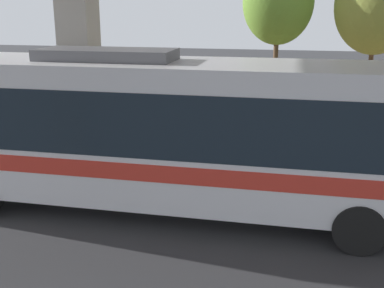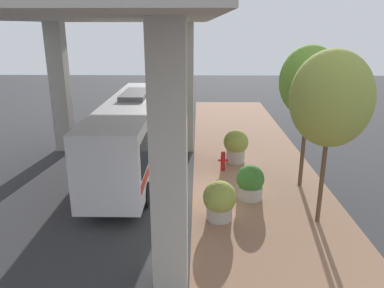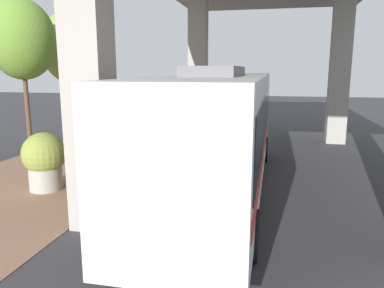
% 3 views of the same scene
% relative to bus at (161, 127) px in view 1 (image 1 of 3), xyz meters
% --- Properties ---
extents(ground_plane, '(80.00, 80.00, 0.00)m').
position_rel_bus_xyz_m(ground_plane, '(-3.01, 2.99, -1.99)').
color(ground_plane, '#38383A').
rests_on(ground_plane, ground).
extents(sidewalk_strip, '(6.00, 40.00, 0.02)m').
position_rel_bus_xyz_m(sidewalk_strip, '(-6.01, 2.99, -1.98)').
color(sidewalk_strip, '#936B51').
rests_on(sidewalk_strip, ground).
extents(bus, '(2.56, 11.93, 3.67)m').
position_rel_bus_xyz_m(bus, '(0.00, 0.00, 0.00)').
color(bus, silver).
rests_on(bus, ground).
extents(fire_hydrant, '(0.49, 0.24, 1.01)m').
position_rel_bus_xyz_m(fire_hydrant, '(-4.47, 0.29, -1.48)').
color(fire_hydrant, '#B21919').
rests_on(fire_hydrant, ground).
extents(planter_front, '(1.15, 1.15, 1.47)m').
position_rel_bus_xyz_m(planter_front, '(-5.38, 3.45, -1.28)').
color(planter_front, '#ADA89E').
rests_on(planter_front, ground).
extents(planter_middle, '(1.29, 1.29, 1.77)m').
position_rel_bus_xyz_m(planter_middle, '(-5.20, -0.90, -1.05)').
color(planter_middle, '#ADA89E').
rests_on(planter_middle, ground).
extents(planter_back, '(1.23, 1.23, 1.51)m').
position_rel_bus_xyz_m(planter_back, '(-4.03, 5.23, -1.23)').
color(planter_back, '#ADA89E').
rests_on(planter_back, ground).
extents(street_tree_near, '(2.73, 2.73, 6.22)m').
position_rel_bus_xyz_m(street_tree_near, '(-7.64, 5.34, 2.58)').
color(street_tree_near, brown).
rests_on(street_tree_near, ground).
extents(street_tree_far, '(2.48, 2.48, 6.19)m').
position_rel_bus_xyz_m(street_tree_far, '(-7.82, 2.10, 2.69)').
color(street_tree_far, brown).
rests_on(street_tree_far, ground).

